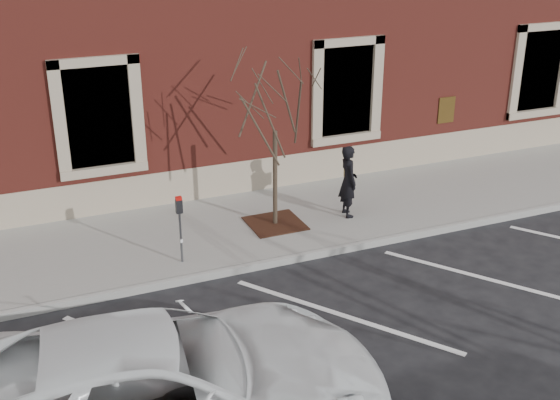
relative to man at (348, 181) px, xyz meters
name	(u,v)px	position (x,y,z in m)	size (l,w,h in m)	color
ground	(292,261)	(-1.94, -1.31, -0.97)	(120.00, 120.00, 0.00)	#28282B
sidewalk_near	(260,224)	(-1.94, 0.44, -0.89)	(40.00, 3.50, 0.15)	gray
curb_near	(293,259)	(-1.94, -1.36, -0.89)	(40.00, 0.12, 0.15)	#9E9E99
parking_stripes	(342,315)	(-1.94, -3.51, -0.96)	(28.00, 4.40, 0.01)	silver
building_civic	(178,9)	(-1.94, 6.43, 3.03)	(40.00, 8.62, 8.00)	maroon
man	(348,181)	(0.00, 0.00, 0.00)	(0.60, 0.39, 1.63)	black
parking_meter	(180,217)	(-4.03, -0.75, 0.14)	(0.12, 0.10, 1.37)	#595B60
tree_grate	(275,223)	(-1.68, 0.17, -0.80)	(1.16, 1.16, 0.03)	#381D12
sapling	(275,104)	(-1.68, 0.17, 1.88)	(2.31, 2.31, 3.86)	#3F3226
white_truck	(159,388)	(-5.57, -5.31, -0.12)	(2.80, 6.07, 1.69)	white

